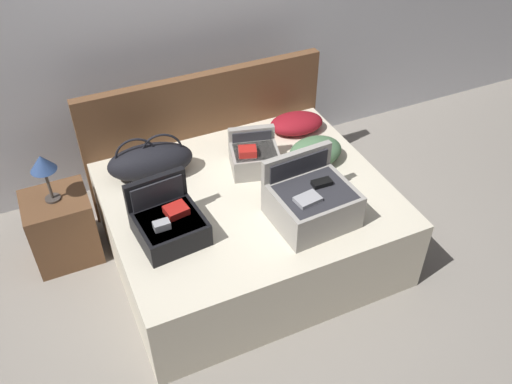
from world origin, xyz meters
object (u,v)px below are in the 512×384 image
object	(u,v)px
hard_case_medium	(169,223)
pillow_near_headboard	(296,123)
hard_case_small	(254,156)
table_lamp	(42,165)
hard_case_large	(312,202)
bed	(249,224)
nightstand	(62,228)
duffel_bag	(150,161)
pillow_center_head	(316,152)

from	to	relation	value
hard_case_medium	pillow_near_headboard	bearing A→B (deg)	23.95
hard_case_small	table_lamp	world-z (taller)	table_lamp
hard_case_small	table_lamp	bearing A→B (deg)	-177.31
hard_case_large	hard_case_medium	world-z (taller)	hard_case_large
bed	nightstand	xyz separation A→B (m)	(-1.21, 0.53, -0.02)
hard_case_large	hard_case_medium	xyz separation A→B (m)	(-0.86, 0.22, -0.04)
duffel_bag	nightstand	distance (m)	0.80
bed	nightstand	size ratio (longest dim) A/B	3.51
hard_case_small	pillow_near_headboard	size ratio (longest dim) A/B	0.94
bed	pillow_near_headboard	world-z (taller)	pillow_near_headboard
nightstand	table_lamp	xyz separation A→B (m)	(0.00, 0.00, 0.55)
duffel_bag	table_lamp	bearing A→B (deg)	173.66
table_lamp	duffel_bag	bearing A→B (deg)	-6.34
nightstand	hard_case_medium	bearing A→B (deg)	-48.95
duffel_bag	hard_case_small	bearing A→B (deg)	-17.31
bed	pillow_center_head	size ratio (longest dim) A/B	4.70
nightstand	duffel_bag	bearing A→B (deg)	-6.34
hard_case_large	pillow_near_headboard	size ratio (longest dim) A/B	1.22
bed	duffel_bag	world-z (taller)	duffel_bag
hard_case_medium	pillow_near_headboard	distance (m)	1.42
duffel_bag	pillow_near_headboard	world-z (taller)	duffel_bag
pillow_near_headboard	bed	bearing A→B (deg)	-140.23
bed	duffel_bag	xyz separation A→B (m)	(-0.53, 0.45, 0.41)
duffel_bag	nightstand	bearing A→B (deg)	173.66
duffel_bag	pillow_center_head	distance (m)	1.16
duffel_bag	pillow_near_headboard	size ratio (longest dim) A/B	1.47
hard_case_large	duffel_bag	size ratio (longest dim) A/B	0.83
hard_case_small	pillow_center_head	xyz separation A→B (m)	(0.43, -0.11, -0.01)
pillow_near_headboard	duffel_bag	bearing A→B (deg)	-176.23
bed	table_lamp	distance (m)	1.42
pillow_near_headboard	pillow_center_head	size ratio (longest dim) A/B	1.06
pillow_near_headboard	nightstand	bearing A→B (deg)	-179.92
hard_case_small	nightstand	distance (m)	1.44
nightstand	pillow_near_headboard	bearing A→B (deg)	0.08
hard_case_large	table_lamp	distance (m)	1.73
duffel_bag	pillow_near_headboard	xyz separation A→B (m)	(1.17, 0.08, -0.05)
hard_case_large	pillow_center_head	distance (m)	0.61
table_lamp	nightstand	bearing A→B (deg)	0.00
pillow_center_head	hard_case_large	bearing A→B (deg)	-121.91
hard_case_large	table_lamp	bearing A→B (deg)	144.55
hard_case_large	hard_case_small	size ratio (longest dim) A/B	1.30
nightstand	table_lamp	world-z (taller)	table_lamp
duffel_bag	pillow_near_headboard	bearing A→B (deg)	3.77
pillow_center_head	nightstand	bearing A→B (deg)	167.37
duffel_bag	table_lamp	xyz separation A→B (m)	(-0.67, 0.07, 0.13)
table_lamp	hard_case_medium	bearing A→B (deg)	-48.95
table_lamp	bed	bearing A→B (deg)	-23.61
hard_case_small	hard_case_large	bearing A→B (deg)	-65.59
bed	table_lamp	size ratio (longest dim) A/B	5.14
pillow_near_headboard	pillow_center_head	distance (m)	0.41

